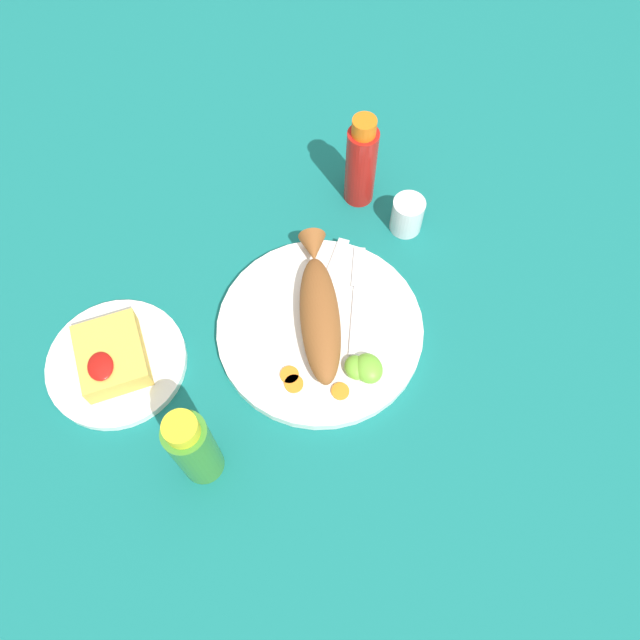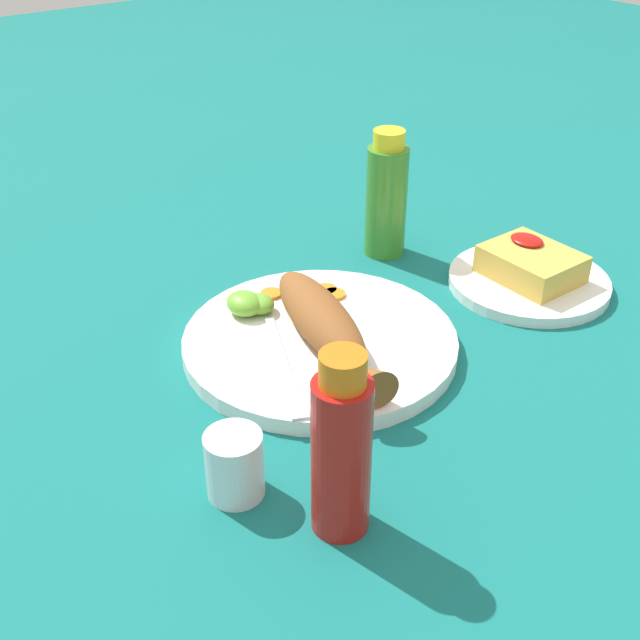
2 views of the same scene
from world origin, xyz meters
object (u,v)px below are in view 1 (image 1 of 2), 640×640
object	(u,v)px
fork_near	(329,281)
salt_cup	(407,217)
hot_sauce_bottle_green	(194,448)
main_plate	(320,329)
fried_fish	(319,309)
hot_sauce_bottle_red	(361,163)
side_plate_fries	(117,363)
fork_far	(357,292)

from	to	relation	value
fork_near	salt_cup	distance (m)	0.17
fork_near	hot_sauce_bottle_green	world-z (taller)	hot_sauce_bottle_green
main_plate	hot_sauce_bottle_green	distance (m)	0.26
fried_fish	fork_near	world-z (taller)	fried_fish
fried_fish	hot_sauce_bottle_red	size ratio (longest dim) A/B	1.46
hot_sauce_bottle_red	fork_near	bearing A→B (deg)	-35.40
fried_fish	hot_sauce_bottle_green	world-z (taller)	hot_sauce_bottle_green
side_plate_fries	fried_fish	bearing A→B (deg)	83.83
hot_sauce_bottle_red	side_plate_fries	distance (m)	0.48
main_plate	fried_fish	xyz separation A→B (m)	(-0.02, 0.00, 0.03)
fork_far	salt_cup	xyz separation A→B (m)	(-0.10, 0.12, 0.01)
hot_sauce_bottle_red	salt_cup	bearing A→B (deg)	30.25
fork_near	hot_sauce_bottle_green	size ratio (longest dim) A/B	0.91
fried_fish	fork_far	bearing A→B (deg)	121.21
fork_far	hot_sauce_bottle_green	world-z (taller)	hot_sauce_bottle_green
hot_sauce_bottle_red	fried_fish	bearing A→B (deg)	-34.81
salt_cup	side_plate_fries	bearing A→B (deg)	-79.98
main_plate	fork_near	xyz separation A→B (m)	(-0.07, 0.04, 0.01)
fork_near	salt_cup	world-z (taller)	salt_cup
fried_fish	fork_far	distance (m)	0.07
side_plate_fries	main_plate	bearing A→B (deg)	80.86
main_plate	salt_cup	distance (m)	0.24
fried_fish	side_plate_fries	xyz separation A→B (m)	(-0.03, -0.30, -0.03)
fried_fish	salt_cup	distance (m)	0.22
fork_near	hot_sauce_bottle_green	bearing A→B (deg)	166.66
fork_far	salt_cup	bearing A→B (deg)	-26.72
main_plate	side_plate_fries	world-z (taller)	main_plate
main_plate	fork_far	xyz separation A→B (m)	(-0.04, 0.07, 0.01)
main_plate	side_plate_fries	xyz separation A→B (m)	(-0.05, -0.29, -0.00)
fried_fish	fork_near	bearing A→B (deg)	161.38
fried_fish	side_plate_fries	world-z (taller)	fried_fish
salt_cup	main_plate	bearing A→B (deg)	-55.44
main_plate	hot_sauce_bottle_red	xyz separation A→B (m)	(-0.22, 0.14, 0.07)
main_plate	fried_fish	bearing A→B (deg)	165.55
fried_fish	hot_sauce_bottle_red	xyz separation A→B (m)	(-0.20, 0.14, 0.04)
main_plate	salt_cup	bearing A→B (deg)	124.56
fried_fish	hot_sauce_bottle_green	bearing A→B (deg)	-40.75
hot_sauce_bottle_green	main_plate	bearing A→B (deg)	122.49
fork_far	side_plate_fries	world-z (taller)	fork_far
hot_sauce_bottle_green	side_plate_fries	size ratio (longest dim) A/B	0.85
fried_fish	hot_sauce_bottle_red	distance (m)	0.25
fork_near	hot_sauce_bottle_red	world-z (taller)	hot_sauce_bottle_red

